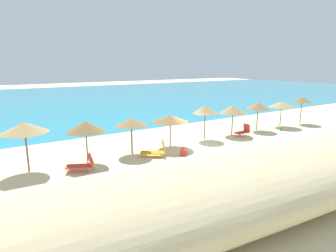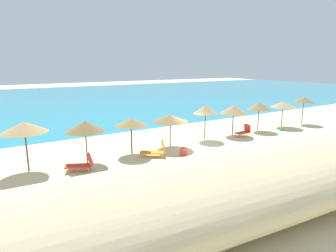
# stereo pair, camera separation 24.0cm
# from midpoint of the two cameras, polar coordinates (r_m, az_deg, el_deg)

# --- Properties ---
(ground_plane) EXTENTS (160.00, 160.00, 0.00)m
(ground_plane) POSITION_cam_midpoint_polar(r_m,az_deg,el_deg) (20.99, 4.51, -4.17)
(ground_plane) COLOR beige
(sea_water) EXTENTS (160.00, 57.19, 0.01)m
(sea_water) POSITION_cam_midpoint_polar(r_m,az_deg,el_deg) (53.22, -19.26, 5.25)
(sea_water) COLOR teal
(sea_water) RESTS_ON ground_plane
(dune_ridge) EXTENTS (55.88, 10.17, 2.48)m
(dune_ridge) POSITION_cam_midpoint_polar(r_m,az_deg,el_deg) (12.98, 20.10, -9.75)
(dune_ridge) COLOR #C9B586
(dune_ridge) RESTS_ON ground_plane
(beach_umbrella_1) EXTENTS (2.52, 2.52, 2.87)m
(beach_umbrella_1) POSITION_cam_midpoint_polar(r_m,az_deg,el_deg) (17.47, -27.48, -0.28)
(beach_umbrella_1) COLOR brown
(beach_umbrella_1) RESTS_ON ground_plane
(beach_umbrella_2) EXTENTS (2.36, 2.36, 2.66)m
(beach_umbrella_2) POSITION_cam_midpoint_polar(r_m,az_deg,el_deg) (17.62, -16.76, -0.08)
(beach_umbrella_2) COLOR brown
(beach_umbrella_2) RESTS_ON ground_plane
(beach_umbrella_3) EXTENTS (2.17, 2.17, 2.45)m
(beach_umbrella_3) POSITION_cam_midpoint_polar(r_m,az_deg,el_deg) (18.96, -7.82, 0.79)
(beach_umbrella_3) COLOR brown
(beach_umbrella_3) RESTS_ON ground_plane
(beach_umbrella_4) EXTENTS (2.63, 2.63, 2.38)m
(beach_umbrella_4) POSITION_cam_midpoint_polar(r_m,az_deg,el_deg) (20.38, 0.12, 1.55)
(beach_umbrella_4) COLOR brown
(beach_umbrella_4) RESTS_ON ground_plane
(beach_umbrella_5) EXTENTS (2.00, 2.00, 2.77)m
(beach_umbrella_5) POSITION_cam_midpoint_polar(r_m,az_deg,el_deg) (22.71, 7.25, 3.35)
(beach_umbrella_5) COLOR brown
(beach_umbrella_5) RESTS_ON ground_plane
(beach_umbrella_6) EXTENTS (2.30, 2.30, 2.58)m
(beach_umbrella_6) POSITION_cam_midpoint_polar(r_m,az_deg,el_deg) (24.60, 12.77, 3.33)
(beach_umbrella_6) COLOR brown
(beach_umbrella_6) RESTS_ON ground_plane
(beach_umbrella_7) EXTENTS (2.11, 2.11, 2.63)m
(beach_umbrella_7) POSITION_cam_midpoint_polar(r_m,az_deg,el_deg) (26.95, 17.59, 3.96)
(beach_umbrella_7) COLOR brown
(beach_umbrella_7) RESTS_ON ground_plane
(beach_umbrella_8) EXTENTS (2.41, 2.41, 2.47)m
(beach_umbrella_8) POSITION_cam_midpoint_polar(r_m,az_deg,el_deg) (29.45, 21.88, 4.10)
(beach_umbrella_8) COLOR brown
(beach_umbrella_8) RESTS_ON ground_plane
(beach_umbrella_9) EXTENTS (2.04, 2.04, 2.75)m
(beach_umbrella_9) POSITION_cam_midpoint_polar(r_m,az_deg,el_deg) (31.87, 25.40, 4.89)
(beach_umbrella_9) COLOR brown
(beach_umbrella_9) RESTS_ON ground_plane
(lounge_chair_0) EXTENTS (1.67, 1.25, 1.02)m
(lounge_chair_0) POSITION_cam_midpoint_polar(r_m,az_deg,el_deg) (16.80, -17.36, -7.46)
(lounge_chair_0) COLOR red
(lounge_chair_0) RESTS_ON ground_plane
(lounge_chair_1) EXTENTS (1.76, 1.47, 1.16)m
(lounge_chair_1) POSITION_cam_midpoint_polar(r_m,az_deg,el_deg) (18.58, -2.81, -5.01)
(lounge_chair_1) COLOR orange
(lounge_chair_1) RESTS_ON ground_plane
(lounge_chair_2) EXTENTS (1.35, 0.69, 1.00)m
(lounge_chair_2) POSITION_cam_midpoint_polar(r_m,az_deg,el_deg) (24.69, 14.76, -1.01)
(lounge_chair_2) COLOR red
(lounge_chair_2) RESTS_ON ground_plane
(beach_ball) EXTENTS (0.36, 0.36, 0.36)m
(beach_ball) POSITION_cam_midpoint_polar(r_m,az_deg,el_deg) (27.99, 21.73, -0.45)
(beach_ball) COLOR green
(beach_ball) RESTS_ON ground_plane
(cooler_box) EXTENTS (0.69, 0.66, 0.43)m
(cooler_box) POSITION_cam_midpoint_polar(r_m,az_deg,el_deg) (19.02, 2.87, -5.23)
(cooler_box) COLOR red
(cooler_box) RESTS_ON ground_plane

